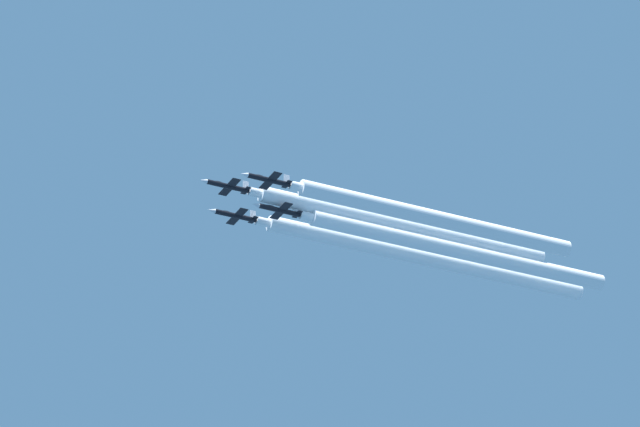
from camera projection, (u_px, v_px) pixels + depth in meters
The scene contains 8 objects.
jet_lead at pixel (226, 186), 477.54m from camera, with size 8.67×12.63×3.04m.
jet_left_wingman at pixel (267, 179), 470.78m from camera, with size 8.67×12.63×3.04m.
jet_right_wingman at pixel (234, 215), 486.64m from camera, with size 8.67×12.63×3.04m.
jet_slot at pixel (278, 210), 481.11m from camera, with size 8.67×12.63×3.04m.
smoke_trail_lead at pixel (399, 225), 494.83m from camera, with size 3.89×79.05×3.89m.
smoke_trail_left_wingman at pixel (433, 218), 487.19m from camera, with size 3.89×74.42×3.89m.
smoke_trail_right_wingman at pixel (423, 258), 505.99m from camera, with size 3.89×89.83×3.89m.
smoke_trail_slot at pixel (455, 250), 499.16m from camera, with size 3.89×83.00×3.89m.
Camera 1 is at (-385.85, 168.23, 2.63)m, focal length 115.96 mm.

